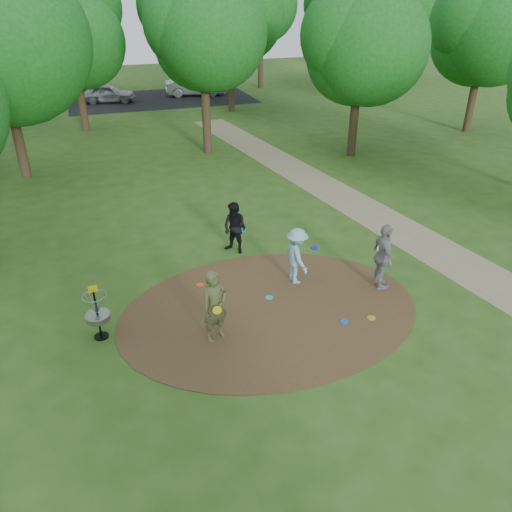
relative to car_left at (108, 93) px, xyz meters
name	(u,v)px	position (x,y,z in m)	size (l,w,h in m)	color
ground	(270,310)	(2.03, -29.88, -0.67)	(100.00, 100.00, 0.00)	#2D5119
dirt_clearing	(270,310)	(2.03, -29.88, -0.66)	(8.40, 8.40, 0.02)	#47301C
footpath	(425,244)	(8.53, -27.88, -0.67)	(2.00, 40.00, 0.01)	#8C7A5B
parking_lot	(161,99)	(4.03, 0.12, -0.67)	(14.00, 8.00, 0.01)	black
player_observer_with_disc	(215,306)	(0.31, -30.56, 0.30)	(0.82, 0.67, 1.94)	#525732
player_throwing_with_disc	(297,256)	(3.29, -28.69, 0.21)	(1.10, 1.18, 1.76)	#83B1C3
player_walking_with_disc	(235,228)	(2.12, -26.26, 0.21)	(1.06, 1.08, 1.76)	black
player_waiting_with_disc	(383,257)	(5.53, -29.79, 0.35)	(0.71, 1.27, 2.04)	gray
disc_ground_cyan	(269,297)	(2.21, -29.30, -0.64)	(0.22, 0.22, 0.02)	#16B4A4
disc_ground_blue	(344,321)	(3.71, -31.04, -0.64)	(0.22, 0.22, 0.02)	blue
disc_ground_red	(200,285)	(0.49, -27.97, -0.64)	(0.22, 0.22, 0.02)	#E45316
car_left	(108,93)	(0.00, 0.00, 0.00)	(1.59, 3.95, 1.35)	#9C9DA3
car_right	(195,86)	(6.87, 0.50, 0.10)	(1.64, 4.69, 1.55)	#9D9EA4
disc_ground_orange	(372,318)	(4.49, -31.13, -0.64)	(0.22, 0.22, 0.02)	orange
disc_golf_basket	(96,309)	(-2.47, -29.58, 0.20)	(0.63, 0.63, 1.54)	black
tree_ring	(211,57)	(3.45, -18.73, 4.58)	(37.48, 45.28, 9.23)	#332316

